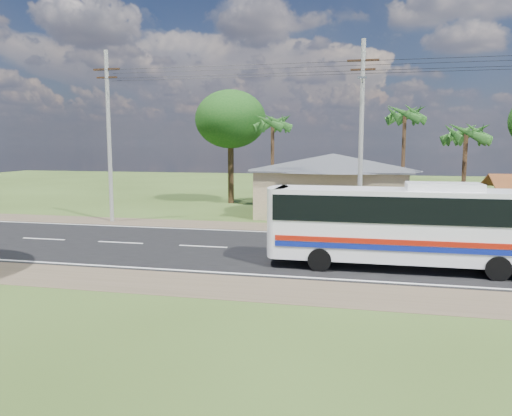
% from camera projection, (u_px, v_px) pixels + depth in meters
% --- Properties ---
extents(ground, '(120.00, 120.00, 0.00)m').
position_uv_depth(ground, '(292.00, 251.00, 23.90)').
color(ground, '#2D4017').
rests_on(ground, ground).
extents(road, '(120.00, 16.00, 0.03)m').
position_uv_depth(road, '(292.00, 251.00, 23.90)').
color(road, black).
rests_on(road, ground).
extents(house, '(12.40, 10.00, 5.00)m').
position_uv_depth(house, '(333.00, 178.00, 35.93)').
color(house, tan).
rests_on(house, ground).
extents(utility_poles, '(32.80, 2.22, 11.00)m').
position_uv_depth(utility_poles, '(355.00, 132.00, 28.86)').
color(utility_poles, '#9E9E99').
rests_on(utility_poles, ground).
extents(palm_near, '(2.80, 2.80, 6.70)m').
position_uv_depth(palm_near, '(466.00, 134.00, 31.77)').
color(palm_near, '#47301E').
rests_on(palm_near, ground).
extents(palm_mid, '(2.80, 2.80, 8.20)m').
position_uv_depth(palm_mid, '(405.00, 115.00, 36.69)').
color(palm_mid, '#47301E').
rests_on(palm_mid, ground).
extents(palm_far, '(2.80, 2.80, 7.70)m').
position_uv_depth(palm_far, '(273.00, 124.00, 39.39)').
color(palm_far, '#47301E').
rests_on(palm_far, ground).
extents(tree_behind_house, '(6.00, 6.00, 9.61)m').
position_uv_depth(tree_behind_house, '(231.00, 120.00, 42.13)').
color(tree_behind_house, '#47301E').
rests_on(tree_behind_house, ground).
extents(coach_bus, '(11.51, 2.57, 3.57)m').
position_uv_depth(coach_bus, '(417.00, 220.00, 20.14)').
color(coach_bus, white).
rests_on(coach_bus, ground).
extents(motorcycle, '(1.84, 0.89, 0.93)m').
position_uv_depth(motorcycle, '(336.00, 224.00, 28.89)').
color(motorcycle, black).
rests_on(motorcycle, ground).
extents(person, '(0.66, 0.49, 1.65)m').
position_uv_depth(person, '(486.00, 224.00, 26.91)').
color(person, navy).
rests_on(person, ground).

